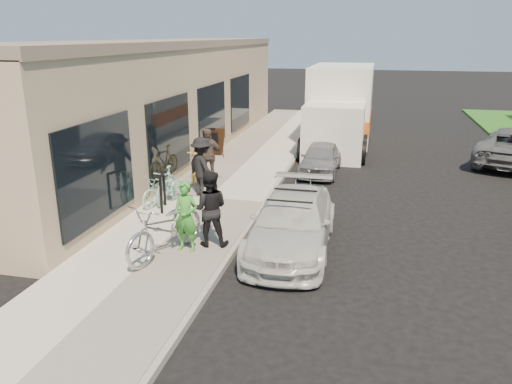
{
  "coord_description": "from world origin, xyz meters",
  "views": [
    {
      "loc": [
        2.19,
        -9.32,
        4.4
      ],
      "look_at": [
        -0.22,
        1.01,
        1.05
      ],
      "focal_mm": 35.0,
      "sensor_mm": 36.0,
      "label": 1
    }
  ],
  "objects_px": {
    "sandwich_board": "(215,142)",
    "bystander_a": "(202,167)",
    "cruiser_bike_b": "(164,189)",
    "bystander_b": "(208,156)",
    "moving_truck": "(340,111)",
    "man_standing": "(210,209)",
    "bike_rack": "(162,188)",
    "woman_rider": "(186,217)",
    "cruiser_bike_a": "(166,185)",
    "sedan_white": "(292,222)",
    "tandem_bike": "(166,228)",
    "cruiser_bike_c": "(198,164)",
    "sedan_silver": "(321,158)"
  },
  "relations": [
    {
      "from": "bystander_b",
      "to": "sedan_white",
      "type": "bearing_deg",
      "value": -63.51
    },
    {
      "from": "sandwich_board",
      "to": "sedan_white",
      "type": "relative_size",
      "value": 0.23
    },
    {
      "from": "man_standing",
      "to": "cruiser_bike_a",
      "type": "xyz_separation_m",
      "value": [
        -2.03,
        2.5,
        -0.35
      ]
    },
    {
      "from": "moving_truck",
      "to": "bystander_a",
      "type": "relative_size",
      "value": 3.98
    },
    {
      "from": "sandwich_board",
      "to": "bystander_b",
      "type": "xyz_separation_m",
      "value": [
        0.92,
        -3.55,
        0.34
      ]
    },
    {
      "from": "woman_rider",
      "to": "sedan_white",
      "type": "bearing_deg",
      "value": 29.96
    },
    {
      "from": "bike_rack",
      "to": "man_standing",
      "type": "bearing_deg",
      "value": -45.09
    },
    {
      "from": "sedan_white",
      "to": "man_standing",
      "type": "distance_m",
      "value": 1.78
    },
    {
      "from": "cruiser_bike_a",
      "to": "cruiser_bike_b",
      "type": "height_order",
      "value": "cruiser_bike_a"
    },
    {
      "from": "bike_rack",
      "to": "cruiser_bike_c",
      "type": "bearing_deg",
      "value": 91.41
    },
    {
      "from": "moving_truck",
      "to": "man_standing",
      "type": "xyz_separation_m",
      "value": [
        -1.86,
        -11.46,
        -0.46
      ]
    },
    {
      "from": "tandem_bike",
      "to": "bystander_b",
      "type": "bearing_deg",
      "value": 117.17
    },
    {
      "from": "bike_rack",
      "to": "bystander_b",
      "type": "distance_m",
      "value": 2.6
    },
    {
      "from": "sandwich_board",
      "to": "cruiser_bike_a",
      "type": "distance_m",
      "value": 5.5
    },
    {
      "from": "sandwich_board",
      "to": "sedan_silver",
      "type": "relative_size",
      "value": 0.32
    },
    {
      "from": "bystander_b",
      "to": "tandem_bike",
      "type": "bearing_deg",
      "value": -93.49
    },
    {
      "from": "sedan_white",
      "to": "woman_rider",
      "type": "height_order",
      "value": "woman_rider"
    },
    {
      "from": "cruiser_bike_a",
      "to": "bystander_a",
      "type": "height_order",
      "value": "bystander_a"
    },
    {
      "from": "man_standing",
      "to": "bystander_b",
      "type": "xyz_separation_m",
      "value": [
        -1.51,
        4.43,
        0.02
      ]
    },
    {
      "from": "tandem_bike",
      "to": "bystander_b",
      "type": "xyz_separation_m",
      "value": [
        -0.83,
        5.14,
        0.25
      ]
    },
    {
      "from": "sedan_silver",
      "to": "cruiser_bike_a",
      "type": "relative_size",
      "value": 1.96
    },
    {
      "from": "bike_rack",
      "to": "bystander_a",
      "type": "relative_size",
      "value": 0.58
    },
    {
      "from": "bike_rack",
      "to": "woman_rider",
      "type": "relative_size",
      "value": 0.65
    },
    {
      "from": "sedan_silver",
      "to": "woman_rider",
      "type": "xyz_separation_m",
      "value": [
        -1.98,
        -7.21,
        0.38
      ]
    },
    {
      "from": "cruiser_bike_a",
      "to": "man_standing",
      "type": "bearing_deg",
      "value": -54.93
    },
    {
      "from": "cruiser_bike_a",
      "to": "sedan_white",
      "type": "bearing_deg",
      "value": -32.03
    },
    {
      "from": "sedan_white",
      "to": "man_standing",
      "type": "bearing_deg",
      "value": -163.21
    },
    {
      "from": "sandwich_board",
      "to": "cruiser_bike_b",
      "type": "height_order",
      "value": "sandwich_board"
    },
    {
      "from": "sandwich_board",
      "to": "tandem_bike",
      "type": "distance_m",
      "value": 8.86
    },
    {
      "from": "tandem_bike",
      "to": "moving_truck",
      "type": "bearing_deg",
      "value": 96.18
    },
    {
      "from": "bike_rack",
      "to": "man_standing",
      "type": "xyz_separation_m",
      "value": [
        1.87,
        -1.87,
        0.23
      ]
    },
    {
      "from": "tandem_bike",
      "to": "man_standing",
      "type": "height_order",
      "value": "man_standing"
    },
    {
      "from": "cruiser_bike_a",
      "to": "sedan_silver",
      "type": "bearing_deg",
      "value": 46.01
    },
    {
      "from": "sandwich_board",
      "to": "man_standing",
      "type": "height_order",
      "value": "man_standing"
    },
    {
      "from": "cruiser_bike_b",
      "to": "bystander_a",
      "type": "distance_m",
      "value": 1.23
    },
    {
      "from": "moving_truck",
      "to": "cruiser_bike_b",
      "type": "distance_m",
      "value": 9.99
    },
    {
      "from": "tandem_bike",
      "to": "bike_rack",
      "type": "bearing_deg",
      "value": 132.63
    },
    {
      "from": "woman_rider",
      "to": "cruiser_bike_b",
      "type": "xyz_separation_m",
      "value": [
        -1.64,
        2.69,
        -0.33
      ]
    },
    {
      "from": "man_standing",
      "to": "cruiser_bike_b",
      "type": "xyz_separation_m",
      "value": [
        -2.02,
        2.3,
        -0.4
      ]
    },
    {
      "from": "sedan_silver",
      "to": "man_standing",
      "type": "relative_size",
      "value": 1.85
    },
    {
      "from": "woman_rider",
      "to": "man_standing",
      "type": "xyz_separation_m",
      "value": [
        0.38,
        0.38,
        0.07
      ]
    },
    {
      "from": "sandwich_board",
      "to": "bystander_a",
      "type": "relative_size",
      "value": 0.57
    },
    {
      "from": "sandwich_board",
      "to": "cruiser_bike_c",
      "type": "bearing_deg",
      "value": -74.36
    },
    {
      "from": "cruiser_bike_c",
      "to": "cruiser_bike_b",
      "type": "bearing_deg",
      "value": -99.8
    },
    {
      "from": "cruiser_bike_c",
      "to": "tandem_bike",
      "type": "bearing_deg",
      "value": -84.64
    },
    {
      "from": "moving_truck",
      "to": "man_standing",
      "type": "relative_size",
      "value": 4.04
    },
    {
      "from": "sedan_silver",
      "to": "woman_rider",
      "type": "height_order",
      "value": "woman_rider"
    },
    {
      "from": "cruiser_bike_c",
      "to": "moving_truck",
      "type": "bearing_deg",
      "value": 53.03
    },
    {
      "from": "sandwich_board",
      "to": "bystander_a",
      "type": "height_order",
      "value": "bystander_a"
    },
    {
      "from": "moving_truck",
      "to": "woman_rider",
      "type": "bearing_deg",
      "value": -100.3
    }
  ]
}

